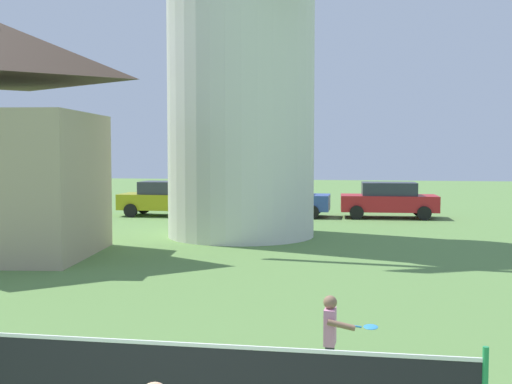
{
  "coord_description": "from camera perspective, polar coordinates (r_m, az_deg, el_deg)",
  "views": [
    {
      "loc": [
        1.65,
        -3.94,
        2.96
      ],
      "look_at": [
        0.27,
        4.24,
        2.41
      ],
      "focal_mm": 44.58,
      "sensor_mm": 36.0,
      "label": 1
    }
  ],
  "objects": [
    {
      "name": "player_far",
      "position": [
        8.23,
        6.84,
        -12.57
      ],
      "size": [
        0.69,
        0.5,
        1.14
      ],
      "color": "#333338",
      "rests_on": "ground_plane"
    },
    {
      "name": "parked_car_mustard",
      "position": [
        28.97,
        -7.86,
        -0.54
      ],
      "size": [
        4.36,
        1.9,
        1.56
      ],
      "color": "#999919",
      "rests_on": "ground_plane"
    },
    {
      "name": "windmill",
      "position": [
        22.41,
        -1.39,
        15.93
      ],
      "size": [
        6.98,
        5.78,
        14.97
      ],
      "color": "silver",
      "rests_on": "ground_plane"
    },
    {
      "name": "parked_car_red",
      "position": [
        28.48,
        11.82,
        -0.66
      ],
      "size": [
        4.24,
        2.03,
        1.56
      ],
      "color": "red",
      "rests_on": "ground_plane"
    },
    {
      "name": "parked_car_blue",
      "position": [
        28.44,
        2.24,
        -0.59
      ],
      "size": [
        4.34,
        1.9,
        1.56
      ],
      "color": "#334C99",
      "rests_on": "ground_plane"
    },
    {
      "name": "tennis_net",
      "position": [
        6.73,
        -2.96,
        -15.98
      ],
      "size": [
        5.16,
        0.06,
        1.1
      ],
      "color": "#238E4C",
      "rests_on": "ground_plane"
    }
  ]
}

